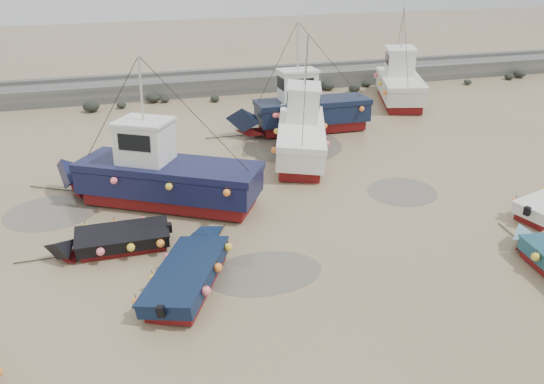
{
  "coord_description": "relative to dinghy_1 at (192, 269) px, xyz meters",
  "views": [
    {
      "loc": [
        -6.26,
        -16.35,
        10.56
      ],
      "look_at": [
        -1.47,
        1.82,
        1.4
      ],
      "focal_mm": 35.0,
      "sensor_mm": 36.0,
      "label": 1
    }
  ],
  "objects": [
    {
      "name": "puddle_d",
      "position": [
        6.93,
        11.61,
        -0.54
      ],
      "size": [
        5.59,
        5.59,
        0.01
      ],
      "primitive_type": "cylinder",
      "color": "#605A4E",
      "rests_on": "ground"
    },
    {
      "name": "puddle_a",
      "position": [
        2.47,
        -0.06,
        -0.54
      ],
      "size": [
        4.08,
        4.08,
        0.01
      ],
      "primitive_type": "cylinder",
      "color": "#605A4E",
      "rests_on": "ground"
    },
    {
      "name": "puddle_b",
      "position": [
        10.11,
        4.6,
        -0.54
      ],
      "size": [
        3.2,
        3.2,
        0.01
      ],
      "primitive_type": "cylinder",
      "color": "#605A4E",
      "rests_on": "ground"
    },
    {
      "name": "cabin_boat_3",
      "position": [
        16.66,
        18.05,
        0.84
      ],
      "size": [
        4.7,
        9.13,
        6.22
      ],
      "rotation": [
        0.0,
        0.0,
        -0.31
      ],
      "color": "maroon",
      "rests_on": "ground"
    },
    {
      "name": "seawall",
      "position": [
        5.14,
        23.46,
        0.09
      ],
      "size": [
        60.0,
        4.92,
        1.5
      ],
      "color": "#5F5F5A",
      "rests_on": "ground"
    },
    {
      "name": "dinghy_4",
      "position": [
        -2.57,
        2.77,
        0.02
      ],
      "size": [
        5.64,
        1.85,
        1.43
      ],
      "rotation": [
        0.0,
        0.0,
        1.58
      ],
      "color": "maroon",
      "rests_on": "ground"
    },
    {
      "name": "cabin_boat_0",
      "position": [
        -0.73,
        6.39,
        0.77
      ],
      "size": [
        10.26,
        6.6,
        6.22
      ],
      "rotation": [
        0.0,
        0.0,
        1.08
      ],
      "color": "maroon",
      "rests_on": "ground"
    },
    {
      "name": "person",
      "position": [
        -0.73,
        8.86,
        -0.54
      ],
      "size": [
        0.7,
        0.68,
        1.61
      ],
      "primitive_type": "imported",
      "rotation": [
        0.0,
        0.0,
        3.88
      ],
      "color": "#19243D",
      "rests_on": "ground"
    },
    {
      "name": "puddle_c",
      "position": [
        -5.17,
        6.54,
        -0.54
      ],
      "size": [
        3.86,
        3.86,
        0.01
      ],
      "primitive_type": "cylinder",
      "color": "#605A4E",
      "rests_on": "ground"
    },
    {
      "name": "cabin_boat_1",
      "position": [
        6.95,
        10.2,
        0.81
      ],
      "size": [
        4.63,
        9.8,
        6.22
      ],
      "rotation": [
        0.0,
        0.0,
        -0.31
      ],
      "color": "maroon",
      "rests_on": "ground"
    },
    {
      "name": "dinghy_1",
      "position": [
        0.0,
        0.0,
        0.0
      ],
      "size": [
        3.74,
        6.14,
        1.43
      ],
      "rotation": [
        0.0,
        0.0,
        -0.45
      ],
      "color": "maroon",
      "rests_on": "ground"
    },
    {
      "name": "cabin_boat_2",
      "position": [
        8.2,
        13.64,
        0.81
      ],
      "size": [
        9.74,
        2.94,
        6.22
      ],
      "rotation": [
        0.0,
        0.0,
        1.56
      ],
      "color": "maroon",
      "rests_on": "ground"
    },
    {
      "name": "ground",
      "position": [
        5.09,
        1.47,
        -0.54
      ],
      "size": [
        120.0,
        120.0,
        0.0
      ],
      "primitive_type": "plane",
      "color": "#92825F",
      "rests_on": "ground"
    }
  ]
}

